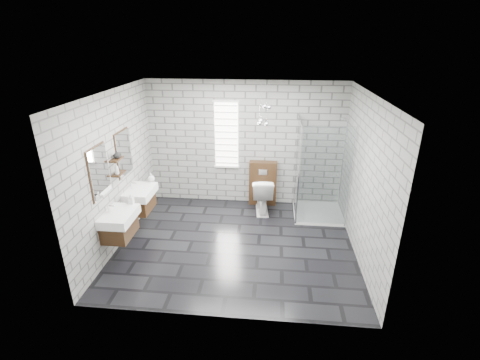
# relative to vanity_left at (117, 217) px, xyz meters

# --- Properties ---
(floor) EXTENTS (4.20, 3.60, 0.02)m
(floor) POSITION_rel_vanity_left_xyz_m (1.91, 0.58, -0.77)
(floor) COLOR black
(floor) RESTS_ON ground
(ceiling) EXTENTS (4.20, 3.60, 0.02)m
(ceiling) POSITION_rel_vanity_left_xyz_m (1.91, 0.58, 1.95)
(ceiling) COLOR white
(ceiling) RESTS_ON wall_back
(wall_back) EXTENTS (4.20, 0.02, 2.70)m
(wall_back) POSITION_rel_vanity_left_xyz_m (1.91, 2.39, 0.59)
(wall_back) COLOR gray
(wall_back) RESTS_ON floor
(wall_front) EXTENTS (4.20, 0.02, 2.70)m
(wall_front) POSITION_rel_vanity_left_xyz_m (1.91, -1.23, 0.59)
(wall_front) COLOR gray
(wall_front) RESTS_ON floor
(wall_left) EXTENTS (0.02, 3.60, 2.70)m
(wall_left) POSITION_rel_vanity_left_xyz_m (-0.20, 0.58, 0.59)
(wall_left) COLOR gray
(wall_left) RESTS_ON floor
(wall_right) EXTENTS (0.02, 3.60, 2.70)m
(wall_right) POSITION_rel_vanity_left_xyz_m (4.02, 0.58, 0.59)
(wall_right) COLOR gray
(wall_right) RESTS_ON floor
(vanity_left) EXTENTS (0.47, 0.70, 1.57)m
(vanity_left) POSITION_rel_vanity_left_xyz_m (0.00, 0.00, 0.00)
(vanity_left) COLOR #3A2311
(vanity_left) RESTS_ON wall_left
(vanity_right) EXTENTS (0.47, 0.70, 1.57)m
(vanity_right) POSITION_rel_vanity_left_xyz_m (0.00, 0.95, 0.00)
(vanity_right) COLOR #3A2311
(vanity_right) RESTS_ON wall_left
(shelf_lower) EXTENTS (0.14, 0.30, 0.03)m
(shelf_lower) POSITION_rel_vanity_left_xyz_m (-0.12, 0.53, 0.56)
(shelf_lower) COLOR #3A2311
(shelf_lower) RESTS_ON wall_left
(shelf_upper) EXTENTS (0.14, 0.30, 0.03)m
(shelf_upper) POSITION_rel_vanity_left_xyz_m (-0.12, 0.53, 0.82)
(shelf_upper) COLOR #3A2311
(shelf_upper) RESTS_ON wall_left
(window) EXTENTS (0.56, 0.05, 1.48)m
(window) POSITION_rel_vanity_left_xyz_m (1.51, 2.36, 0.79)
(window) COLOR white
(window) RESTS_ON wall_back
(cistern_panel) EXTENTS (0.60, 0.20, 1.00)m
(cistern_panel) POSITION_rel_vanity_left_xyz_m (2.32, 2.28, -0.26)
(cistern_panel) COLOR #3A2311
(cistern_panel) RESTS_ON floor
(flush_plate) EXTENTS (0.18, 0.01, 0.12)m
(flush_plate) POSITION_rel_vanity_left_xyz_m (2.32, 2.17, 0.04)
(flush_plate) COLOR silver
(flush_plate) RESTS_ON cistern_panel
(shower_enclosure) EXTENTS (1.00, 1.00, 2.03)m
(shower_enclosure) POSITION_rel_vanity_left_xyz_m (3.41, 1.76, -0.25)
(shower_enclosure) COLOR white
(shower_enclosure) RESTS_ON floor
(pendant_cluster) EXTENTS (0.26, 0.22, 0.83)m
(pendant_cluster) POSITION_rel_vanity_left_xyz_m (2.32, 1.94, 1.31)
(pendant_cluster) COLOR silver
(pendant_cluster) RESTS_ON ceiling
(toilet) EXTENTS (0.51, 0.81, 0.78)m
(toilet) POSITION_rel_vanity_left_xyz_m (2.32, 1.91, -0.36)
(toilet) COLOR white
(toilet) RESTS_ON floor
(soap_bottle_a) EXTENTS (0.08, 0.09, 0.18)m
(soap_bottle_a) POSITION_rel_vanity_left_xyz_m (0.13, 0.34, 0.19)
(soap_bottle_a) COLOR #B2B2B2
(soap_bottle_a) RESTS_ON vanity_left
(soap_bottle_b) EXTENTS (0.17, 0.17, 0.17)m
(soap_bottle_b) POSITION_rel_vanity_left_xyz_m (0.14, 1.32, 0.18)
(soap_bottle_b) COLOR #B2B2B2
(soap_bottle_b) RESTS_ON vanity_right
(soap_bottle_c) EXTENTS (0.09, 0.09, 0.19)m
(soap_bottle_c) POSITION_rel_vanity_left_xyz_m (-0.11, 0.46, 0.67)
(soap_bottle_c) COLOR #B2B2B2
(soap_bottle_c) RESTS_ON shelf_lower
(vase) EXTENTS (0.16, 0.16, 0.13)m
(vase) POSITION_rel_vanity_left_xyz_m (-0.11, 0.54, 0.90)
(vase) COLOR #B2B2B2
(vase) RESTS_ON shelf_upper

